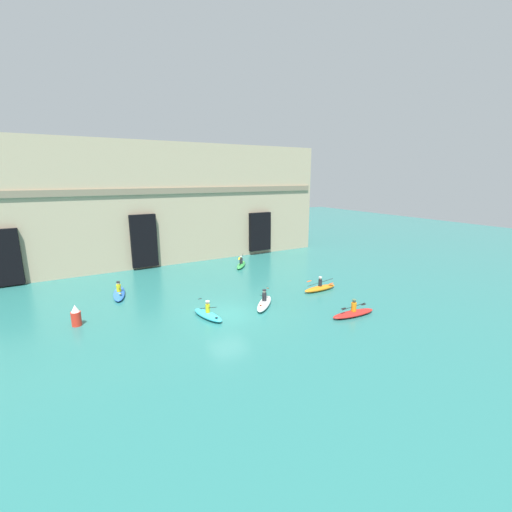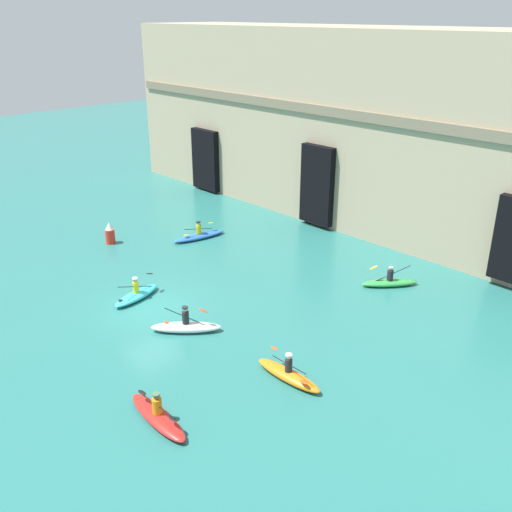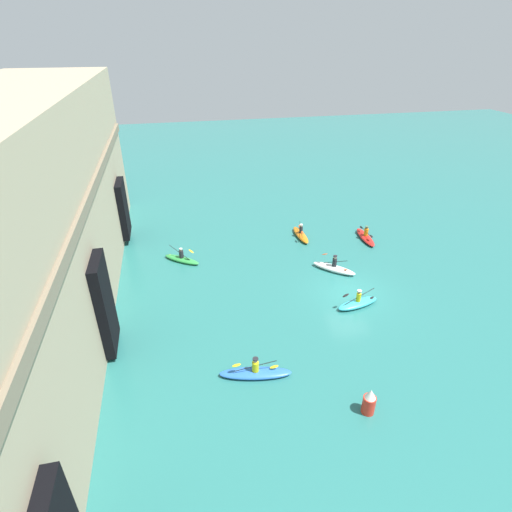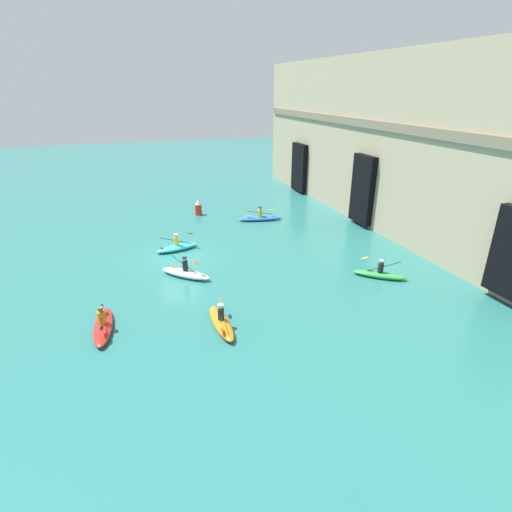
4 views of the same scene
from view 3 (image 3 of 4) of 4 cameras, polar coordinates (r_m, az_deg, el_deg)
name	(u,v)px [view 3 (image 3 of 4)]	position (r m, az deg, el deg)	size (l,w,h in m)	color
ground_plane	(351,294)	(26.68, 13.37, -5.24)	(120.00, 120.00, 0.00)	#28706B
kayak_blue	(255,372)	(20.38, -0.08, -16.31)	(1.48, 3.65, 1.13)	blue
kayak_white	(334,268)	(28.72, 11.08, -1.67)	(2.71, 2.80, 1.24)	white
kayak_green	(182,259)	(29.88, -10.56, -0.40)	(2.38, 2.74, 1.20)	green
kayak_red	(365,237)	(33.80, 15.36, 2.68)	(3.34, 1.03, 1.16)	red
kayak_orange	(301,234)	(33.13, 6.40, 3.08)	(3.13, 0.80, 1.16)	orange
kayak_cyan	(358,303)	(25.52, 14.33, -6.51)	(1.44, 2.95, 1.16)	#33B2C6
marker_buoy	(369,402)	(19.27, 15.87, -19.41)	(0.58, 0.58, 1.35)	red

